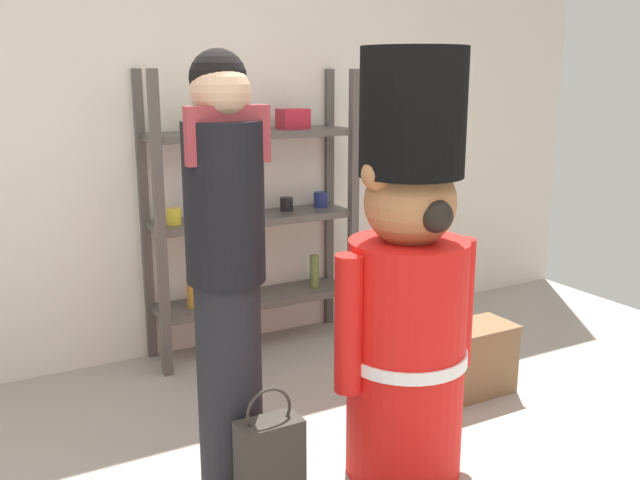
{
  "coord_description": "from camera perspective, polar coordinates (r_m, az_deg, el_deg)",
  "views": [
    {
      "loc": [
        -1.0,
        -1.71,
        1.61
      ],
      "look_at": [
        0.24,
        0.53,
        1.0
      ],
      "focal_mm": 39.6,
      "sensor_mm": 36.0,
      "label": 1
    }
  ],
  "objects": [
    {
      "name": "back_wall",
      "position": [
        4.05,
        -14.81,
        8.57
      ],
      "size": [
        6.4,
        0.12,
        2.6
      ],
      "primitive_type": "cube",
      "color": "silver",
      "rests_on": "ground_plane"
    },
    {
      "name": "merchandise_shelf",
      "position": [
        4.1,
        -5.42,
        2.17
      ],
      "size": [
        1.23,
        0.35,
        1.63
      ],
      "color": "#4C4742",
      "rests_on": "ground_plane"
    },
    {
      "name": "teddy_bear_guard",
      "position": [
        2.79,
        7.1,
        -3.92
      ],
      "size": [
        0.65,
        0.49,
        1.7
      ],
      "color": "red",
      "rests_on": "ground_plane"
    },
    {
      "name": "person_shopper",
      "position": [
        2.6,
        -7.59,
        -2.33
      ],
      "size": [
        0.3,
        0.29,
        1.69
      ],
      "color": "black",
      "rests_on": "ground_plane"
    },
    {
      "name": "shopping_bag",
      "position": [
        2.74,
        -4.07,
        -17.74
      ],
      "size": [
        0.24,
        0.13,
        0.51
      ],
      "color": "#332D28",
      "rests_on": "ground_plane"
    },
    {
      "name": "display_crate",
      "position": [
        3.74,
        12.21,
        -9.38
      ],
      "size": [
        0.43,
        0.25,
        0.36
      ],
      "color": "brown",
      "rests_on": "ground_plane"
    }
  ]
}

